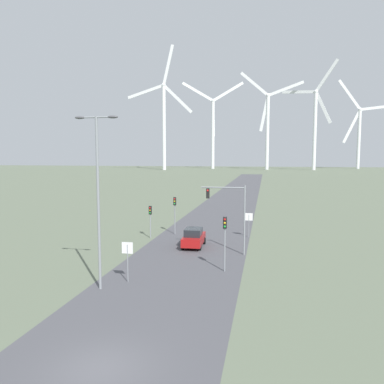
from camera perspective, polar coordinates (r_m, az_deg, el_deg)
ground_plane at (r=17.56m, az=-13.78°, el=-24.69°), size 600.00×600.00×0.00m
road_surface at (r=62.67m, az=5.06°, el=-2.56°), size 10.00×240.00×0.01m
streetlamp at (r=24.92m, az=-14.15°, el=1.13°), size 2.95×0.32×11.35m
stop_sign_near at (r=26.69m, az=-9.80°, el=-9.32°), size 0.81×0.07×2.85m
stop_sign_far at (r=40.99m, az=8.65°, el=-4.30°), size 0.81×0.07×2.64m
traffic_light_post_near_left at (r=42.03m, az=-2.64°, el=-2.32°), size 0.28×0.34×4.19m
traffic_light_post_near_right at (r=28.56m, az=5.03°, el=-6.04°), size 0.28×0.33×4.22m
traffic_light_post_mid_left at (r=40.27m, az=-6.38°, el=-3.43°), size 0.28×0.34×3.47m
traffic_light_mast_overhead at (r=33.43m, az=5.79°, el=-2.08°), size 3.94×0.35×6.25m
car_approaching at (r=36.49m, az=0.26°, el=-6.95°), size 1.93×4.16×1.83m
wind_turbine_far_left at (r=238.20m, az=-4.29°, el=11.24°), size 42.27×2.60×76.48m
wind_turbine_left at (r=261.30m, az=3.22°, el=10.01°), size 40.96×11.85×59.42m
wind_turbine_center at (r=247.80m, az=11.45°, el=10.20°), size 39.71×2.60×62.63m
wind_turbine_right at (r=246.98m, az=18.25°, el=10.13°), size 31.94×14.15×66.27m
wind_turbine_far_right at (r=282.97m, az=24.13°, el=8.54°), size 39.60×3.01×60.65m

